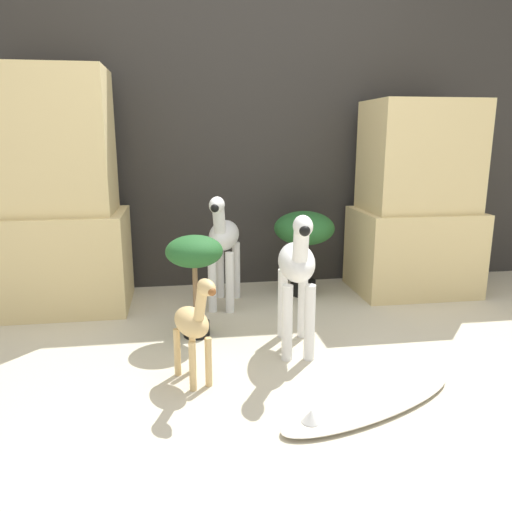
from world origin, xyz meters
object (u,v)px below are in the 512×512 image
potted_palm_front (194,260)px  surfboard (369,402)px  giraffe_figurine (194,323)px  zebra_left (223,241)px  zebra_right (297,270)px  potted_palm_back (304,233)px

potted_palm_front → surfboard: bearing=-51.9°
giraffe_figurine → potted_palm_front: (0.03, 0.55, 0.16)m
zebra_left → surfboard: bearing=-70.5°
giraffe_figurine → zebra_left: bearing=77.6°
potted_palm_front → surfboard: 1.19m
zebra_right → giraffe_figurine: zebra_right is taller
zebra_left → giraffe_figurine: bearing=-102.4°
zebra_left → giraffe_figurine: (-0.23, -1.04, -0.15)m
surfboard → zebra_right: bearing=106.1°
zebra_right → potted_palm_front: (-0.51, 0.27, 0.01)m
zebra_right → potted_palm_back: 0.95m
potted_palm_front → zebra_right: bearing=-27.7°
zebra_right → surfboard: 0.76m
zebra_right → surfboard: (0.18, -0.61, -0.42)m
potted_palm_front → potted_palm_back: bearing=39.6°
potted_palm_front → potted_palm_back: (0.78, 0.65, 0.00)m
giraffe_figurine → potted_palm_back: potted_palm_back is taller
surfboard → potted_palm_back: bearing=86.5°
potted_palm_front → surfboard: (0.69, -0.88, -0.43)m
zebra_right → potted_palm_front: zebra_right is taller
zebra_left → surfboard: 1.51m
potted_palm_front → potted_palm_back: size_ratio=0.97×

